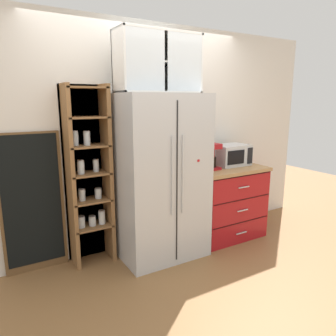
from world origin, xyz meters
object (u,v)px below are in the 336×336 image
Objects in this scene: coffee_maker at (210,156)px; mug_sage at (225,163)px; microwave at (231,155)px; bottle_clear at (197,160)px; bottle_amber at (247,155)px; refrigerator at (160,177)px; chalkboard_menu at (32,203)px.

coffee_maker is 0.27m from mug_sage.
bottle_clear is at bearing 178.80° from microwave.
bottle_clear reaches higher than bottle_amber.
mug_sage is (0.25, 0.01, -0.11)m from coffee_maker.
mug_sage is 0.44× the size of bottle_clear.
refrigerator reaches higher than bottle_clear.
coffee_maker is (0.70, 0.03, 0.16)m from refrigerator.
microwave is 0.37m from coffee_maker.
refrigerator is at bearing -177.90° from mug_sage.
bottle_amber is at bearing -1.70° from microwave.
chalkboard_menu is (-1.96, 0.29, -0.34)m from coffee_maker.
chalkboard_menu is at bearing 172.63° from mug_sage.
bottle_amber is at bearing -1.38° from bottle_clear.
bottle_clear is 1.01× the size of bottle_amber.
chalkboard_menu is (-1.27, 0.32, -0.18)m from refrigerator.
coffee_maker is at bearing -173.48° from microwave.
refrigerator reaches higher than coffee_maker.
bottle_clear is (-0.40, 0.05, 0.06)m from mug_sage.
bottle_clear is 0.79m from bottle_amber.
coffee_maker is 1.24× the size of bottle_amber.
chalkboard_menu is (-2.61, 0.26, -0.29)m from bottle_amber.
bottle_clear is at bearing 8.46° from refrigerator.
coffee_maker reaches higher than bottle_clear.
microwave is 0.31× the size of chalkboard_menu.
coffee_maker is at bearing -19.78° from bottle_clear.
bottle_amber is (0.79, -0.02, -0.00)m from bottle_clear.
refrigerator is at bearing -177.63° from coffee_maker.
bottle_amber reaches higher than mug_sage.
mug_sage is at bearing -6.73° from bottle_clear.
microwave is at bearing -1.20° from bottle_clear.
refrigerator is 4.04× the size of microwave.
chalkboard_menu is (-2.21, 0.29, -0.23)m from mug_sage.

